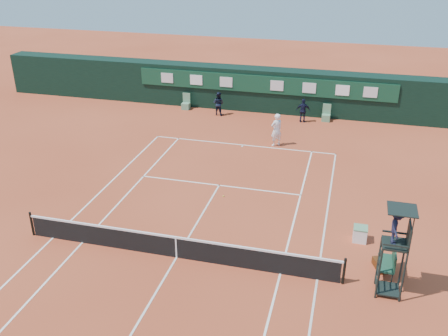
# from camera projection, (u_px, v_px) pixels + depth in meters

# --- Properties ---
(ground) EXTENTS (90.00, 90.00, 0.00)m
(ground) POSITION_uv_depth(u_px,v_px,m) (177.00, 257.00, 19.63)
(ground) COLOR #BB4B2C
(ground) RESTS_ON ground
(court_lines) EXTENTS (11.05, 23.85, 0.01)m
(court_lines) POSITION_uv_depth(u_px,v_px,m) (177.00, 257.00, 19.63)
(court_lines) COLOR white
(court_lines) RESTS_ON ground
(tennis_net) EXTENTS (12.90, 0.10, 1.10)m
(tennis_net) POSITION_uv_depth(u_px,v_px,m) (176.00, 247.00, 19.42)
(tennis_net) COLOR black
(tennis_net) RESTS_ON ground
(back_wall) EXTENTS (40.00, 1.65, 3.00)m
(back_wall) POSITION_uv_depth(u_px,v_px,m) (265.00, 90.00, 35.38)
(back_wall) COLOR black
(back_wall) RESTS_ON ground
(linesman_chair_left) EXTENTS (0.55, 0.50, 1.15)m
(linesman_chair_left) POSITION_uv_depth(u_px,v_px,m) (186.00, 105.00, 36.05)
(linesman_chair_left) COLOR #5D8E6A
(linesman_chair_left) RESTS_ON ground
(linesman_chair_right) EXTENTS (0.55, 0.50, 1.15)m
(linesman_chair_right) POSITION_uv_depth(u_px,v_px,m) (326.00, 116.00, 33.76)
(linesman_chair_right) COLOR #5D8E66
(linesman_chair_right) RESTS_ON ground
(umpire_chair) EXTENTS (0.96, 0.95, 3.42)m
(umpire_chair) POSITION_uv_depth(u_px,v_px,m) (396.00, 234.00, 16.68)
(umpire_chair) COLOR black
(umpire_chair) RESTS_ON ground
(player_bench) EXTENTS (0.55, 1.20, 1.10)m
(player_bench) POSITION_uv_depth(u_px,v_px,m) (390.00, 261.00, 18.44)
(player_bench) COLOR #193F2C
(player_bench) RESTS_ON ground
(tennis_bag) EXTENTS (0.61, 0.87, 0.30)m
(tennis_bag) POSITION_uv_depth(u_px,v_px,m) (380.00, 265.00, 18.93)
(tennis_bag) COLOR black
(tennis_bag) RESTS_ON ground
(cooler) EXTENTS (0.57, 0.57, 0.65)m
(cooler) POSITION_uv_depth(u_px,v_px,m) (360.00, 234.00, 20.57)
(cooler) COLOR white
(cooler) RESTS_ON ground
(tennis_ball) EXTENTS (0.07, 0.07, 0.07)m
(tennis_ball) POSITION_uv_depth(u_px,v_px,m) (224.00, 196.00, 24.13)
(tennis_ball) COLOR #CAEE37
(tennis_ball) RESTS_ON ground
(player) EXTENTS (0.86, 0.84, 2.00)m
(player) POSITION_uv_depth(u_px,v_px,m) (276.00, 130.00, 29.57)
(player) COLOR white
(player) RESTS_ON ground
(ball_kid_left) EXTENTS (0.91, 0.77, 1.64)m
(ball_kid_left) POSITION_uv_depth(u_px,v_px,m) (218.00, 104.00, 34.69)
(ball_kid_left) COLOR black
(ball_kid_left) RESTS_ON ground
(ball_kid_right) EXTENTS (0.99, 0.49, 1.62)m
(ball_kid_right) POSITION_uv_depth(u_px,v_px,m) (303.00, 111.00, 33.34)
(ball_kid_right) COLOR black
(ball_kid_right) RESTS_ON ground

